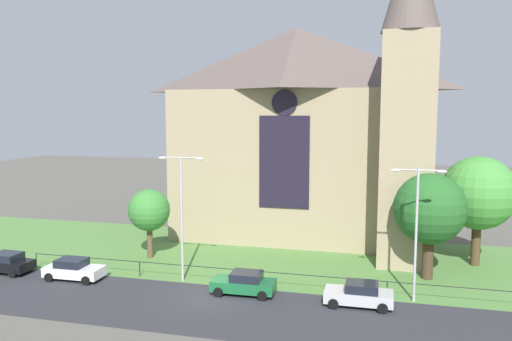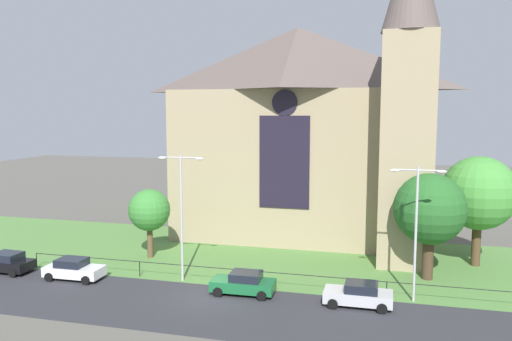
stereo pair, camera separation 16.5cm
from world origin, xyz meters
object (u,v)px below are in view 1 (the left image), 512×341
Objects in this scene: parked_car_white at (74,269)px; parked_car_green at (244,283)px; tree_right_near at (430,209)px; church_building at (303,130)px; streetlamp_far at (417,217)px; streetlamp_near at (181,202)px; tree_right_far at (478,193)px; tree_left_near at (149,211)px; parked_car_black at (5,263)px; parked_car_silver at (359,294)px.

parked_car_white and parked_car_green have the same top height.
tree_right_near is at bearing 13.86° from parked_car_white.
church_building reaches higher than streetlamp_far.
streetlamp_near is at bearing 180.00° from streetlamp_far.
tree_right_far is at bearing 61.04° from streetlamp_far.
tree_left_near is 11.28m from parked_car_black.
parked_car_silver is (7.50, -0.21, 0.00)m from parked_car_green.
parked_car_silver is (26.15, -0.17, 0.00)m from parked_car_black.
tree_right_far is 2.06× the size of parked_car_silver.
church_building is 27.77m from parked_car_black.
parked_car_silver is at bearing -152.90° from streetlamp_far.
parked_car_white is at bearing -165.35° from tree_right_near.
streetlamp_near is at bearing 11.36° from parked_car_white.
tree_right_far reaches higher than parked_car_green.
parked_car_silver is (17.37, -6.49, -3.21)m from tree_left_near.
parked_car_green is (-12.02, -6.30, -4.37)m from tree_right_near.
church_building reaches higher than tree_right_near.
parked_car_black is (-29.49, -1.54, -4.71)m from streetlamp_far.
church_building is 6.14× the size of parked_car_green.
church_building is 6.11× the size of parked_car_black.
parked_car_black is 1.01× the size of parked_car_green.
parked_car_black is at bearing -139.37° from church_building.
streetlamp_near reaches higher than tree_left_near.
tree_left_near is (-25.79, -4.39, -1.78)m from tree_right_far.
church_building is 4.55× the size of tree_left_near.
church_building is at bearing 44.07° from tree_left_near.
parked_car_black is at bearing -162.79° from tree_right_far.
streetlamp_near is 1.05× the size of streetlamp_far.
tree_right_far reaches higher than tree_left_near.
tree_right_far is (3.90, 4.37, 0.62)m from tree_right_near.
tree_left_near is 21.31m from streetlamp_far.
parked_car_black is at bearing -0.96° from parked_car_green.
church_building is at bearing 156.95° from tree_right_far.
streetlamp_far reaches higher than parked_car_white.
church_building is at bearing -137.45° from parked_car_black.
streetlamp_far is (-1.17, -4.80, 0.35)m from tree_right_near.
tree_left_near reaches higher than parked_car_white.
church_building reaches higher than streetlamp_near.
church_building is at bearing 68.31° from streetlamp_near.
tree_left_near is at bearing -20.44° from parked_car_silver.
tree_left_near is at bearing 167.00° from streetlamp_far.
parked_car_green is (4.99, -1.50, -4.94)m from streetlamp_near.
tree_right_far is 0.95× the size of streetlamp_near.
parked_car_black is 5.93m from parked_car_white.
streetlamp_far is at bearing -118.96° from tree_right_far.
tree_left_near is (-11.02, -10.67, -6.32)m from church_building.
tree_right_far is 19.80m from parked_car_green.
streetlamp_far is (15.84, 0.00, -0.23)m from streetlamp_near.
tree_right_far is at bearing -127.68° from parked_car_silver.
tree_right_near is at bearing -153.43° from parked_car_green.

